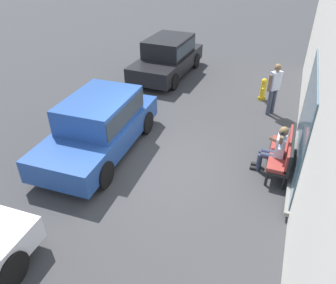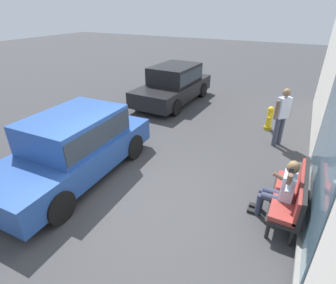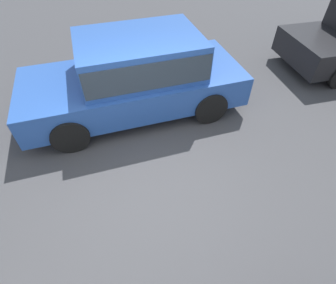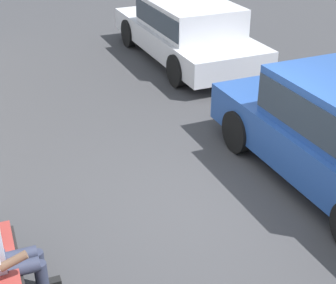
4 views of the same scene
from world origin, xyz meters
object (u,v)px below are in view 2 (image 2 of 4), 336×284
at_px(bench, 293,194).
at_px(parked_car_mid, 74,144).
at_px(fire_hydrant, 269,119).
at_px(pedestrian_standing, 282,113).
at_px(person_on_phone, 281,189).
at_px(parked_car_near, 174,83).

height_order(bench, parked_car_mid, parked_car_mid).
distance_m(bench, fire_hydrant, 4.26).
distance_m(bench, pedestrian_standing, 3.18).
bearing_deg(bench, parked_car_mid, -80.88).
height_order(person_on_phone, parked_car_mid, parked_car_mid).
bearing_deg(fire_hydrant, person_on_phone, 10.60).
bearing_deg(parked_car_near, parked_car_mid, 3.25).
bearing_deg(parked_car_mid, pedestrian_standing, 132.83).
distance_m(pedestrian_standing, fire_hydrant, 1.28).
relative_size(bench, person_on_phone, 1.25).
distance_m(bench, person_on_phone, 0.29).
distance_m(parked_car_mid, pedestrian_standing, 5.67).
bearing_deg(parked_car_near, bench, 44.25).
bearing_deg(fire_hydrant, bench, 13.83).
xyz_separation_m(parked_car_mid, fire_hydrant, (-4.90, 3.76, -0.44)).
height_order(person_on_phone, parked_car_near, parked_car_near).
relative_size(bench, parked_car_near, 0.39).
distance_m(person_on_phone, parked_car_near, 7.27).
distance_m(parked_car_near, fire_hydrant, 4.27).
distance_m(person_on_phone, pedestrian_standing, 3.25).
relative_size(parked_car_near, parked_car_mid, 0.99).
distance_m(parked_car_near, parked_car_mid, 6.03).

